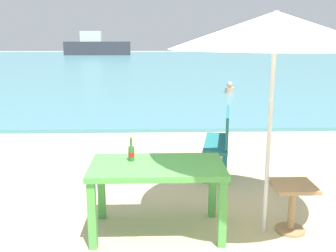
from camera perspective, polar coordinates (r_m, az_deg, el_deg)
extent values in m
cube|color=teal|center=(33.47, -1.21, 9.29)|extent=(120.00, 50.00, 0.08)
cube|color=#4C9E47|center=(4.11, -1.59, -5.98)|extent=(1.40, 0.80, 0.06)
cube|color=#4C9E47|center=(3.99, -10.99, -12.73)|extent=(0.08, 0.08, 0.70)
cube|color=#4C9E47|center=(3.99, 7.94, -12.58)|extent=(0.08, 0.08, 0.70)
cube|color=#4C9E47|center=(4.60, -9.68, -9.11)|extent=(0.08, 0.08, 0.70)
cube|color=#4C9E47|center=(4.61, 6.50, -8.98)|extent=(0.08, 0.08, 0.70)
cylinder|color=#2D662D|center=(4.20, -5.37, -4.06)|extent=(0.06, 0.06, 0.16)
cone|color=#2D662D|center=(4.18, -5.39, -3.04)|extent=(0.06, 0.06, 0.03)
cylinder|color=#2D662D|center=(4.17, -5.41, -2.28)|extent=(0.03, 0.03, 0.09)
cylinder|color=red|center=(4.21, -5.36, -4.16)|extent=(0.07, 0.07, 0.05)
cylinder|color=gold|center=(4.15, -5.42, -1.65)|extent=(0.03, 0.03, 0.01)
cylinder|color=silver|center=(4.13, 14.60, -0.23)|extent=(0.04, 0.04, 2.30)
cone|color=white|center=(4.03, 15.39, 13.32)|extent=(2.10, 2.10, 0.36)
cube|color=#9E7A51|center=(4.38, 17.81, -8.31)|extent=(0.44, 0.44, 0.04)
cylinder|color=#9E7A51|center=(4.48, 17.57, -11.54)|extent=(0.07, 0.07, 0.50)
cylinder|color=#9E7A51|center=(4.58, 17.37, -14.23)|extent=(0.32, 0.32, 0.03)
cube|color=#237275|center=(6.12, 7.07, -2.51)|extent=(0.58, 1.25, 0.05)
cube|color=#237275|center=(6.05, 8.65, 0.00)|extent=(0.27, 1.19, 0.44)
cube|color=#237275|center=(6.71, 5.98, -3.20)|extent=(0.06, 0.06, 0.42)
cube|color=#237275|center=(5.66, 5.38, -6.23)|extent=(0.06, 0.06, 0.42)
cube|color=#237275|center=(6.71, 8.38, -3.29)|extent=(0.06, 0.06, 0.42)
cube|color=#237275|center=(5.66, 8.23, -6.34)|extent=(0.06, 0.06, 0.42)
cylinder|color=tan|center=(14.55, 8.95, 5.21)|extent=(0.34, 0.34, 0.20)
sphere|color=tan|center=(14.53, 8.98, 6.01)|extent=(0.21, 0.21, 0.21)
cube|color=#38383F|center=(47.47, -10.22, 11.09)|extent=(7.54, 2.06, 1.54)
cube|color=silver|center=(47.56, -11.12, 12.71)|extent=(2.40, 1.54, 1.20)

